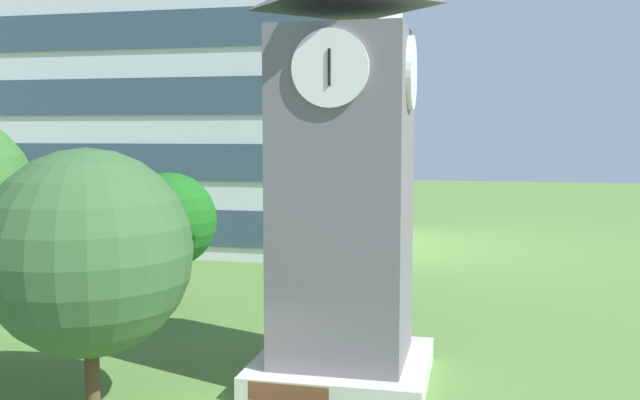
{
  "coord_description": "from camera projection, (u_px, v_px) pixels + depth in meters",
  "views": [
    {
      "loc": [
        4.83,
        -13.41,
        6.24
      ],
      "look_at": [
        0.81,
        4.75,
        4.46
      ],
      "focal_mm": 39.75,
      "sensor_mm": 36.0,
      "label": 1
    }
  ],
  "objects": [
    {
      "name": "office_building",
      "position": [
        205.0,
        46.0,
        40.61
      ],
      "size": [
        21.29,
        13.38,
        22.4
      ],
      "color": "silver",
      "rests_on": "ground"
    },
    {
      "name": "clock_tower",
      "position": [
        343.0,
        197.0,
        17.51
      ],
      "size": [
        4.29,
        4.29,
        10.38
      ],
      "color": "slate",
      "rests_on": "ground"
    },
    {
      "name": "tree_streetside",
      "position": [
        169.0,
        220.0,
        24.63
      ],
      "size": [
        3.33,
        3.33,
        4.87
      ],
      "color": "#513823",
      "rests_on": "ground"
    },
    {
      "name": "tree_by_building",
      "position": [
        88.0,
        252.0,
        15.45
      ],
      "size": [
        4.57,
        4.57,
        5.92
      ],
      "color": "#513823",
      "rests_on": "ground"
    }
  ]
}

